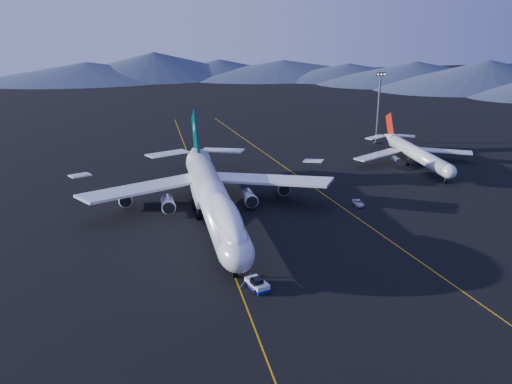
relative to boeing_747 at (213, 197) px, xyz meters
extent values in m
plane|color=black|center=(0.00, -0.03, -5.81)|extent=(500.00, 500.00, 0.00)
cube|color=#C48C0B|center=(0.00, -0.03, -5.80)|extent=(0.25, 220.00, 0.01)
cube|color=#C48C0B|center=(30.00, 9.97, -5.80)|extent=(28.08, 198.09, 0.01)
cone|color=#414D64|center=(-40.81, 231.40, 0.19)|extent=(100.00, 100.00, 12.00)
cone|color=#414D64|center=(36.76, 232.07, 0.19)|extent=(100.00, 100.00, 12.00)
cone|color=#414D64|center=(110.33, 207.46, 0.19)|extent=(100.00, 100.00, 12.00)
cone|color=#414D64|center=(171.87, 160.24, 0.19)|extent=(100.00, 100.00, 12.00)
cylinder|color=silver|center=(0.00, -0.03, -0.21)|extent=(6.50, 56.00, 6.50)
ellipsoid|color=silver|center=(0.00, -28.03, -0.21)|extent=(6.50, 10.40, 6.50)
ellipsoid|color=silver|center=(0.00, -18.53, 2.29)|extent=(5.13, 25.16, 5.85)
cube|color=black|center=(0.00, -30.03, 0.99)|extent=(3.60, 1.61, 1.29)
cone|color=silver|center=(0.00, 32.97, 0.59)|extent=(6.50, 12.00, 6.50)
cube|color=#043D38|center=(0.00, 0.97, -1.11)|extent=(6.24, 60.00, 1.10)
cube|color=silver|center=(0.00, 5.47, -1.31)|extent=(7.50, 13.00, 1.60)
cube|color=silver|center=(-14.50, 11.47, -0.61)|extent=(30.62, 23.28, 2.83)
cube|color=silver|center=(14.50, 11.47, -0.61)|extent=(30.62, 23.28, 2.83)
cylinder|color=slate|center=(-9.50, 7.47, -3.41)|extent=(2.90, 5.50, 2.90)
cylinder|color=slate|center=(-19.00, 13.97, -3.41)|extent=(2.90, 5.50, 2.90)
cylinder|color=slate|center=(9.50, 7.47, -3.41)|extent=(2.90, 5.50, 2.90)
cylinder|color=slate|center=(19.00, 13.97, -3.41)|extent=(2.90, 5.50, 2.90)
cube|color=#043D38|center=(0.00, 31.97, 5.59)|extent=(0.55, 14.11, 15.94)
cube|color=silver|center=(-7.50, 34.47, 0.99)|extent=(12.39, 9.47, 0.98)
cube|color=silver|center=(7.50, 34.47, 0.99)|extent=(12.39, 9.47, 0.98)
cylinder|color=black|center=(0.00, -26.53, -5.26)|extent=(0.90, 1.10, 1.10)
cube|color=silver|center=(3.00, -31.41, -4.99)|extent=(3.73, 5.31, 1.20)
cube|color=navy|center=(3.00, -31.41, -5.43)|extent=(3.90, 5.55, 0.55)
cube|color=black|center=(3.00, -31.41, -4.12)|extent=(2.19, 2.19, 0.98)
cylinder|color=silver|center=(64.06, 29.16, -2.11)|extent=(3.91, 32.94, 3.91)
ellipsoid|color=silver|center=(64.06, 12.69, -2.11)|extent=(3.91, 5.48, 3.91)
cone|color=silver|center=(64.06, 48.72, -1.70)|extent=(3.91, 7.21, 3.91)
cube|color=silver|center=(53.77, 34.31, -2.93)|extent=(17.29, 11.67, 0.36)
cube|color=silver|center=(74.36, 34.31, -2.93)|extent=(17.29, 11.67, 0.36)
cylinder|color=slate|center=(58.40, 31.73, -4.17)|extent=(1.96, 3.60, 1.96)
cylinder|color=slate|center=(69.73, 31.73, -4.17)|extent=(1.96, 3.60, 1.96)
cube|color=#9C1D0E|center=(64.06, 49.23, 2.22)|extent=(0.36, 7.02, 8.30)
imported|color=silver|center=(35.23, 3.11, -5.21)|extent=(2.31, 4.49, 1.21)
cylinder|color=black|center=(63.59, 58.01, -5.63)|extent=(2.18, 2.18, 0.36)
cylinder|color=slate|center=(63.59, 58.01, 5.54)|extent=(0.64, 0.64, 22.71)
cube|color=black|center=(63.59, 58.01, 17.17)|extent=(2.91, 0.73, 1.09)
camera|label=1|loc=(-15.52, -116.38, 42.31)|focal=40.00mm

